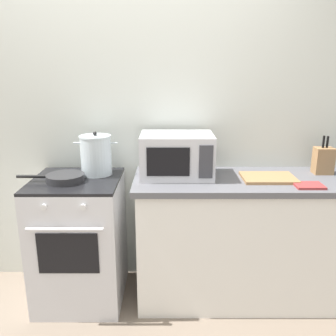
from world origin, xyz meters
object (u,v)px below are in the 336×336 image
object	(u,v)px
knife_block	(325,161)
cutting_board	(270,178)
microwave	(178,155)
stove	(81,240)
stock_pot	(98,155)
oven_mitt	(310,186)
frying_pan	(66,178)

from	to	relation	value
knife_block	cutting_board	bearing A→B (deg)	-161.76
knife_block	microwave	bearing A→B (deg)	-176.63
stove	microwave	distance (m)	0.93
stove	stock_pot	size ratio (longest dim) A/B	2.97
stock_pot	oven_mitt	distance (m)	1.45
stock_pot	cutting_board	bearing A→B (deg)	-5.73
cutting_board	knife_block	distance (m)	0.46
cutting_board	knife_block	xyz separation A→B (m)	(0.42, 0.14, 0.09)
knife_block	stove	bearing A→B (deg)	-175.39
cutting_board	knife_block	world-z (taller)	knife_block
stove	frying_pan	size ratio (longest dim) A/B	2.03
stock_pot	knife_block	xyz separation A→B (m)	(1.63, 0.02, -0.04)
cutting_board	oven_mitt	size ratio (longest dim) A/B	2.00
cutting_board	stove	bearing A→B (deg)	-179.95
stove	stock_pot	xyz separation A→B (m)	(0.13, 0.12, 0.60)
microwave	cutting_board	size ratio (longest dim) A/B	1.39
microwave	cutting_board	bearing A→B (deg)	-7.08
frying_pan	cutting_board	size ratio (longest dim) A/B	1.26
stove	microwave	bearing A→B (deg)	6.48
oven_mitt	stove	bearing A→B (deg)	174.12
stove	knife_block	bearing A→B (deg)	4.61
microwave	oven_mitt	xyz separation A→B (m)	(0.85, -0.24, -0.14)
stove	cutting_board	xyz separation A→B (m)	(1.33, 0.00, 0.47)
oven_mitt	knife_block	bearing A→B (deg)	55.26
cutting_board	oven_mitt	xyz separation A→B (m)	(0.22, -0.16, -0.00)
knife_block	oven_mitt	size ratio (longest dim) A/B	1.54
microwave	knife_block	size ratio (longest dim) A/B	1.81
stock_pot	frying_pan	xyz separation A→B (m)	(-0.19, -0.17, -0.12)
stock_pot	frying_pan	world-z (taller)	stock_pot
microwave	oven_mitt	size ratio (longest dim) A/B	2.78
frying_pan	knife_block	xyz separation A→B (m)	(1.81, 0.19, 0.07)
frying_pan	knife_block	distance (m)	1.82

